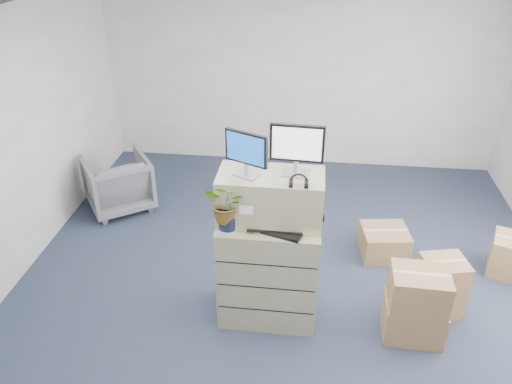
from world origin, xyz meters
TOP-DOWN VIEW (x-y plane):
  - ground at (0.00, 0.00)m, footprint 7.00×7.00m
  - wall_back at (0.00, 3.51)m, footprint 6.00×0.02m
  - filing_cabinet_lower at (-0.16, -0.08)m, footprint 0.96×0.59m
  - filing_cabinet_upper at (-0.16, -0.03)m, footprint 0.96×0.48m
  - monitor_left at (-0.38, -0.07)m, footprint 0.39×0.23m
  - monitor_right at (0.06, 0.01)m, footprint 0.47×0.20m
  - headphones at (0.09, -0.22)m, footprint 0.16×0.02m
  - keyboard at (-0.11, -0.19)m, footprint 0.61×0.40m
  - mouse at (0.16, -0.21)m, footprint 0.11×0.07m
  - water_bottle at (-0.10, -0.04)m, footprint 0.08×0.08m
  - phone_dock at (-0.21, -0.06)m, footprint 0.06×0.05m
  - external_drive at (0.23, 0.05)m, footprint 0.23×0.19m
  - tissue_box at (0.14, 0.04)m, footprint 0.24×0.12m
  - potted_plant at (-0.53, -0.23)m, footprint 0.47×0.49m
  - office_chair at (-2.40, 1.76)m, footprint 1.10×1.08m
  - cardboard_boxes at (1.62, 0.35)m, footprint 2.15×1.77m

SIDE VIEW (x-z plane):
  - ground at x=0.00m, z-range 0.00..0.00m
  - cardboard_boxes at x=1.62m, z-range -0.09..0.67m
  - office_chair at x=-2.40m, z-range 0.00..0.83m
  - filing_cabinet_lower at x=-0.16m, z-range 0.00..1.11m
  - keyboard at x=-0.11m, z-range 1.11..1.14m
  - mouse at x=0.16m, z-range 1.12..1.15m
  - external_drive at x=0.23m, z-range 1.11..1.18m
  - phone_dock at x=-0.21m, z-range 1.09..1.22m
  - tissue_box at x=0.14m, z-range 1.18..1.27m
  - water_bottle at x=-0.10m, z-range 1.11..1.38m
  - potted_plant at x=-0.53m, z-range 1.14..1.54m
  - filing_cabinet_upper at x=-0.16m, z-range 1.11..1.59m
  - wall_back at x=0.00m, z-range 0.00..2.80m
  - headphones at x=0.09m, z-range 1.56..1.72m
  - monitor_left at x=-0.38m, z-range 1.62..2.03m
  - monitor_right at x=0.06m, z-range 1.62..2.09m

